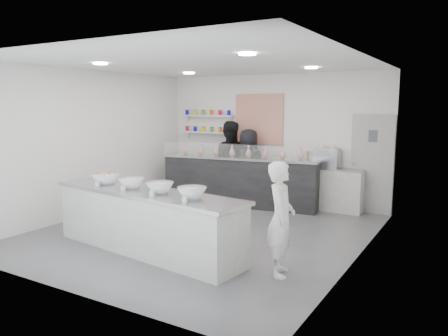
% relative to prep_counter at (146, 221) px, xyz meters
% --- Properties ---
extents(floor, '(6.00, 6.00, 0.00)m').
position_rel_prep_counter_xyz_m(floor, '(0.20, 1.32, -0.49)').
color(floor, '#515156').
rests_on(floor, ground).
extents(ceiling, '(6.00, 6.00, 0.00)m').
position_rel_prep_counter_xyz_m(ceiling, '(0.20, 1.32, 2.51)').
color(ceiling, white).
rests_on(ceiling, floor).
extents(back_wall, '(5.50, 0.00, 5.50)m').
position_rel_prep_counter_xyz_m(back_wall, '(0.20, 4.32, 1.01)').
color(back_wall, white).
rests_on(back_wall, floor).
extents(left_wall, '(0.00, 6.00, 6.00)m').
position_rel_prep_counter_xyz_m(left_wall, '(-2.55, 1.32, 1.01)').
color(left_wall, white).
rests_on(left_wall, floor).
extents(right_wall, '(0.00, 6.00, 6.00)m').
position_rel_prep_counter_xyz_m(right_wall, '(2.95, 1.32, 1.01)').
color(right_wall, white).
rests_on(right_wall, floor).
extents(back_door, '(0.88, 0.04, 2.10)m').
position_rel_prep_counter_xyz_m(back_door, '(2.50, 4.29, 0.56)').
color(back_door, '#9F9E9C').
rests_on(back_door, floor).
extents(pattern_panel, '(1.25, 0.03, 1.20)m').
position_rel_prep_counter_xyz_m(pattern_panel, '(-0.15, 4.30, 1.46)').
color(pattern_panel, '#AE2106').
rests_on(pattern_panel, back_wall).
extents(jar_shelf_lower, '(1.45, 0.22, 0.04)m').
position_rel_prep_counter_xyz_m(jar_shelf_lower, '(-1.55, 4.22, 1.11)').
color(jar_shelf_lower, silver).
rests_on(jar_shelf_lower, back_wall).
extents(jar_shelf_upper, '(1.45, 0.22, 0.04)m').
position_rel_prep_counter_xyz_m(jar_shelf_upper, '(-1.55, 4.22, 1.53)').
color(jar_shelf_upper, silver).
rests_on(jar_shelf_upper, back_wall).
extents(preserve_jars, '(1.45, 0.10, 0.56)m').
position_rel_prep_counter_xyz_m(preserve_jars, '(-1.55, 4.20, 1.39)').
color(preserve_jars, '#F20035').
rests_on(preserve_jars, jar_shelf_lower).
extents(downlight_0, '(0.24, 0.24, 0.02)m').
position_rel_prep_counter_xyz_m(downlight_0, '(-1.20, 0.32, 2.49)').
color(downlight_0, white).
rests_on(downlight_0, ceiling).
extents(downlight_1, '(0.24, 0.24, 0.02)m').
position_rel_prep_counter_xyz_m(downlight_1, '(1.60, 0.32, 2.49)').
color(downlight_1, white).
rests_on(downlight_1, ceiling).
extents(downlight_2, '(0.24, 0.24, 0.02)m').
position_rel_prep_counter_xyz_m(downlight_2, '(-1.20, 2.92, 2.49)').
color(downlight_2, white).
rests_on(downlight_2, ceiling).
extents(downlight_3, '(0.24, 0.24, 0.02)m').
position_rel_prep_counter_xyz_m(downlight_3, '(1.60, 2.92, 2.49)').
color(downlight_3, white).
rests_on(downlight_3, ceiling).
extents(prep_counter, '(3.64, 1.25, 0.97)m').
position_rel_prep_counter_xyz_m(prep_counter, '(0.00, 0.00, 0.00)').
color(prep_counter, beige).
rests_on(prep_counter, floor).
extents(back_bar, '(3.69, 1.13, 1.13)m').
position_rel_prep_counter_xyz_m(back_bar, '(-0.25, 3.56, 0.08)').
color(back_bar, black).
rests_on(back_bar, floor).
extents(sneeze_guard, '(3.55, 0.48, 0.31)m').
position_rel_prep_counter_xyz_m(sneeze_guard, '(-0.21, 3.24, 0.79)').
color(sneeze_guard, white).
rests_on(sneeze_guard, back_bar).
extents(espresso_ledge, '(1.27, 0.40, 0.94)m').
position_rel_prep_counter_xyz_m(espresso_ledge, '(1.75, 4.10, -0.01)').
color(espresso_ledge, beige).
rests_on(espresso_ledge, floor).
extents(espresso_machine, '(0.53, 0.37, 0.40)m').
position_rel_prep_counter_xyz_m(espresso_machine, '(1.59, 4.10, 0.66)').
color(espresso_machine, '#93969E').
rests_on(espresso_machine, espresso_ledge).
extents(cup_stacks, '(0.24, 0.24, 0.34)m').
position_rel_prep_counter_xyz_m(cup_stacks, '(1.20, 4.10, 0.63)').
color(cup_stacks, tan).
rests_on(cup_stacks, espresso_ledge).
extents(prep_bowls, '(2.42, 0.82, 0.17)m').
position_rel_prep_counter_xyz_m(prep_bowls, '(0.00, 0.00, 0.57)').
color(prep_bowls, white).
rests_on(prep_bowls, prep_counter).
extents(label_cards, '(2.01, 0.04, 0.07)m').
position_rel_prep_counter_xyz_m(label_cards, '(0.07, -0.53, 0.52)').
color(label_cards, white).
rests_on(label_cards, prep_counter).
extents(cookie_bags, '(2.93, 0.52, 0.26)m').
position_rel_prep_counter_xyz_m(cookie_bags, '(-0.25, 3.56, 0.77)').
color(cookie_bags, pink).
rests_on(cookie_bags, back_bar).
extents(woman_prep, '(0.55, 0.66, 1.56)m').
position_rel_prep_counter_xyz_m(woman_prep, '(2.20, 0.18, 0.29)').
color(woman_prep, white).
rests_on(woman_prep, floor).
extents(staff_left, '(1.13, 1.02, 1.92)m').
position_rel_prep_counter_xyz_m(staff_left, '(-0.71, 3.84, 0.47)').
color(staff_left, black).
rests_on(staff_left, floor).
extents(staff_right, '(0.93, 0.68, 1.75)m').
position_rel_prep_counter_xyz_m(staff_right, '(-0.23, 3.92, 0.39)').
color(staff_right, black).
rests_on(staff_right, floor).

